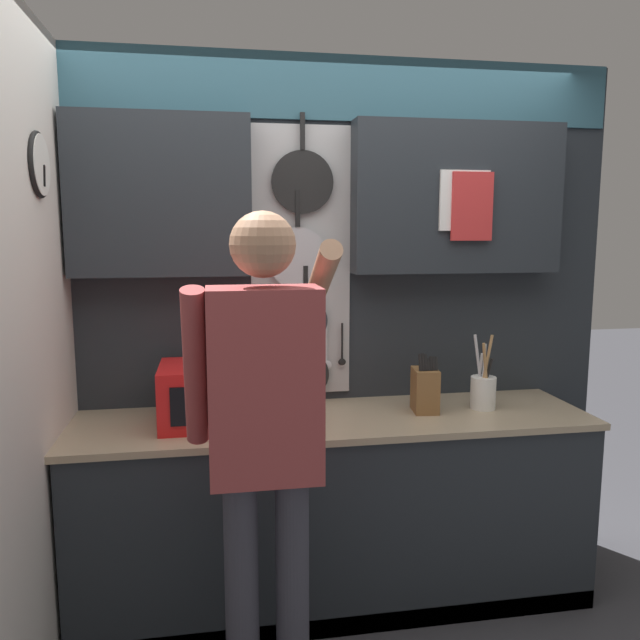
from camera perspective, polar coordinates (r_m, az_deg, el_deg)
ground_plane at (r=3.25m, az=1.30°, el=-23.91°), size 14.00×14.00×0.00m
base_cabinet_counter at (r=3.04m, az=1.33°, el=-16.90°), size 2.35×0.63×0.89m
back_wall_unit at (r=3.03m, az=0.58°, el=4.91°), size 2.92×0.23×2.54m
side_wall at (r=2.43m, az=-25.36°, el=-3.27°), size 0.07×1.60×2.54m
microwave at (r=2.80m, az=-9.51°, el=-6.64°), size 0.48×0.37×0.26m
knife_block at (r=2.97m, az=9.58°, el=-6.26°), size 0.13×0.16×0.29m
utensil_crock at (r=3.08m, az=14.69°, el=-6.21°), size 0.12×0.12×0.36m
person at (r=2.18m, az=-5.07°, el=-9.22°), size 0.54×0.64×1.79m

